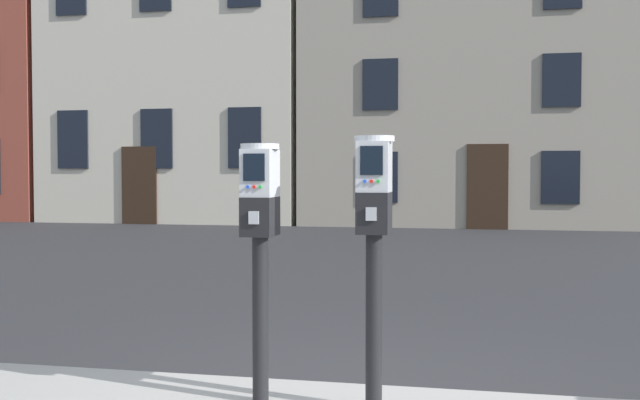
# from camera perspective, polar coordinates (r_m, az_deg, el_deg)

# --- Properties ---
(parking_meter_near_kerb) EXTENTS (0.22, 0.25, 1.44)m
(parking_meter_near_kerb) POSITION_cam_1_polar(r_m,az_deg,el_deg) (4.19, -4.55, -1.87)
(parking_meter_near_kerb) COLOR black
(parking_meter_near_kerb) RESTS_ON sidewalk_slab
(parking_meter_twin_adjacent) EXTENTS (0.22, 0.25, 1.48)m
(parking_meter_twin_adjacent) POSITION_cam_1_polar(r_m,az_deg,el_deg) (4.06, 4.12, -1.64)
(parking_meter_twin_adjacent) COLOR black
(parking_meter_twin_adjacent) RESTS_ON sidewalk_slab
(townhouse_orange_brick) EXTENTS (7.41, 6.83, 12.58)m
(townhouse_orange_brick) POSITION_cam_1_polar(r_m,az_deg,el_deg) (24.35, -9.00, 13.68)
(townhouse_orange_brick) COLOR beige
(townhouse_orange_brick) RESTS_ON ground_plane
(townhouse_green_painted) EXTENTS (8.74, 5.81, 9.33)m
(townhouse_green_painted) POSITION_cam_1_polar(r_m,az_deg,el_deg) (22.05, 11.29, 10.59)
(townhouse_green_painted) COLOR #9E9384
(townhouse_green_painted) RESTS_ON ground_plane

